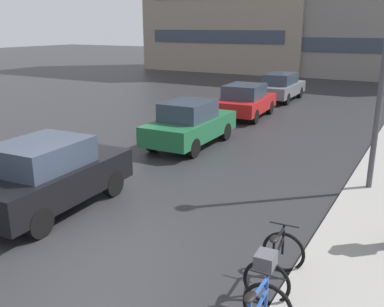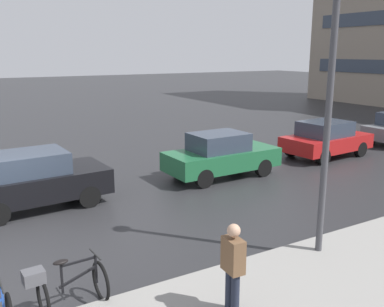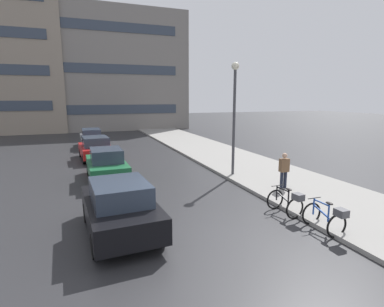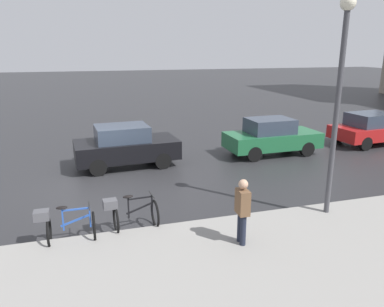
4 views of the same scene
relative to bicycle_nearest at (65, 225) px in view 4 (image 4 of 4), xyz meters
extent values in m
plane|color=#28282B|center=(-3.68, 1.07, -0.50)|extent=(140.00, 140.00, 0.00)
torus|color=black|center=(0.00, 0.65, -0.13)|extent=(0.74, 0.06, 0.73)
torus|color=black|center=(0.00, -0.37, -0.13)|extent=(0.74, 0.06, 0.73)
cube|color=#234CA8|center=(0.00, -0.04, 0.14)|extent=(0.04, 0.04, 0.55)
cube|color=#234CA8|center=(0.00, 0.58, 0.13)|extent=(0.04, 0.04, 0.53)
cube|color=#234CA8|center=(0.00, 0.27, 0.37)|extent=(0.04, 0.61, 0.04)
cube|color=#234CA8|center=(0.00, 0.24, 0.09)|extent=(0.04, 0.70, 0.25)
ellipsoid|color=black|center=(0.00, -0.04, 0.45)|extent=(0.14, 0.26, 0.07)
cylinder|color=black|center=(0.00, 0.58, 0.42)|extent=(0.50, 0.03, 0.03)
cube|color=#4C4C51|center=(0.00, -0.49, 0.32)|extent=(0.28, 0.34, 0.22)
torus|color=black|center=(-0.28, 2.21, -0.13)|extent=(0.75, 0.11, 0.74)
torus|color=black|center=(-0.22, 1.20, -0.13)|extent=(0.75, 0.11, 0.74)
cube|color=black|center=(-0.24, 1.52, 0.15)|extent=(0.04, 0.04, 0.55)
cube|color=black|center=(-0.28, 2.13, 0.14)|extent=(0.04, 0.04, 0.53)
cube|color=black|center=(-0.26, 1.83, 0.37)|extent=(0.08, 0.61, 0.04)
cube|color=black|center=(-0.26, 1.80, 0.09)|extent=(0.08, 0.69, 0.25)
ellipsoid|color=black|center=(-0.24, 1.52, 0.45)|extent=(0.16, 0.27, 0.07)
cylinder|color=black|center=(-0.28, 2.13, 0.42)|extent=(0.50, 0.06, 0.03)
cube|color=#4C4C51|center=(-0.21, 1.08, 0.32)|extent=(0.30, 0.36, 0.22)
cube|color=black|center=(-5.85, 2.18, 0.18)|extent=(2.14, 4.07, 0.72)
cube|color=#2D3847|center=(-5.84, 2.02, 0.84)|extent=(1.68, 2.09, 0.60)
cylinder|color=black|center=(-6.78, 3.36, -0.18)|extent=(0.26, 0.65, 0.64)
cylinder|color=black|center=(-5.08, 3.46, -0.18)|extent=(0.26, 0.65, 0.64)
cylinder|color=black|center=(-6.63, 0.90, -0.18)|extent=(0.26, 0.65, 0.64)
cylinder|color=black|center=(-4.93, 1.00, -0.18)|extent=(0.26, 0.65, 0.64)
cube|color=#1E6038|center=(-5.74, 8.52, 0.15)|extent=(1.86, 4.15, 0.66)
cube|color=#2D3847|center=(-5.73, 8.35, 0.79)|extent=(1.49, 1.95, 0.62)
cylinder|color=black|center=(-6.55, 9.77, -0.18)|extent=(0.24, 0.65, 0.64)
cylinder|color=black|center=(-5.00, 9.81, -0.18)|extent=(0.24, 0.65, 0.64)
cylinder|color=black|center=(-6.48, 7.22, -0.18)|extent=(0.24, 0.65, 0.64)
cylinder|color=black|center=(-4.93, 7.27, -0.18)|extent=(0.24, 0.65, 0.64)
cube|color=#AD1919|center=(-6.00, 14.06, 0.12)|extent=(2.18, 4.04, 0.60)
cube|color=#2D3847|center=(-5.99, 13.90, 0.73)|extent=(1.70, 2.13, 0.61)
cylinder|color=black|center=(-6.93, 15.21, -0.18)|extent=(0.27, 0.65, 0.64)
cylinder|color=black|center=(-6.75, 12.79, -0.18)|extent=(0.27, 0.65, 0.64)
cylinder|color=black|center=(-5.06, 12.91, -0.18)|extent=(0.27, 0.65, 0.64)
cylinder|color=#1E2333|center=(1.27, 3.92, -0.06)|extent=(0.14, 0.14, 0.88)
cylinder|color=#1E2333|center=(1.45, 3.91, -0.06)|extent=(0.14, 0.14, 0.88)
cube|color=brown|center=(1.36, 3.91, 0.67)|extent=(0.41, 0.26, 0.58)
sphere|color=tan|center=(1.36, 3.91, 1.09)|extent=(0.22, 0.22, 0.22)
cylinder|color=#424247|center=(0.45, 6.88, 2.21)|extent=(0.14, 0.14, 5.41)
sphere|color=#F2EACC|center=(0.45, 6.88, 5.07)|extent=(0.38, 0.38, 0.38)
camera|label=1|loc=(1.59, -4.24, 3.58)|focal=40.00mm
camera|label=2|loc=(6.51, 0.14, 3.87)|focal=40.00mm
camera|label=3|loc=(-6.77, -6.57, 3.53)|focal=28.00mm
camera|label=4|loc=(8.54, 0.57, 4.01)|focal=35.00mm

